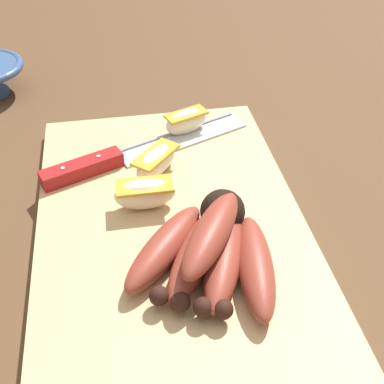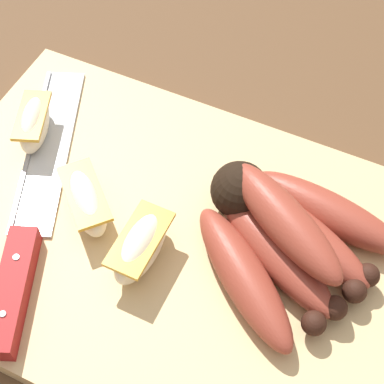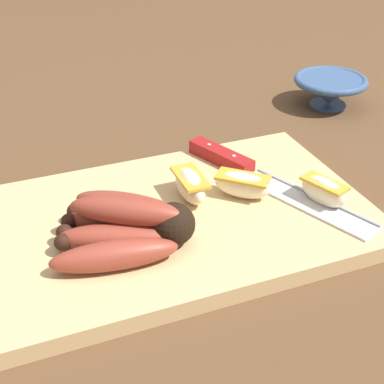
% 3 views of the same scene
% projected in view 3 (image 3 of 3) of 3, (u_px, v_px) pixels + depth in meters
% --- Properties ---
extents(ground_plane, '(6.00, 6.00, 0.00)m').
position_uv_depth(ground_plane, '(199.00, 232.00, 0.67)').
color(ground_plane, brown).
extents(cutting_board, '(0.44, 0.28, 0.02)m').
position_uv_depth(cutting_board, '(179.00, 220.00, 0.67)').
color(cutting_board, tan).
rests_on(cutting_board, ground_plane).
extents(banana_bunch, '(0.17, 0.16, 0.06)m').
position_uv_depth(banana_bunch, '(128.00, 226.00, 0.61)').
color(banana_bunch, black).
rests_on(banana_bunch, cutting_board).
extents(chefs_knife, '(0.13, 0.27, 0.02)m').
position_uv_depth(chefs_knife, '(249.00, 171.00, 0.74)').
color(chefs_knife, silver).
rests_on(chefs_knife, cutting_board).
extents(apple_wedge_near, '(0.03, 0.07, 0.04)m').
position_uv_depth(apple_wedge_near, '(190.00, 185.00, 0.68)').
color(apple_wedge_near, '#F4E5C1').
rests_on(apple_wedge_near, cutting_board).
extents(apple_wedge_middle, '(0.04, 0.06, 0.03)m').
position_uv_depth(apple_wedge_middle, '(324.00, 191.00, 0.67)').
color(apple_wedge_middle, '#F4E5C1').
rests_on(apple_wedge_middle, cutting_board).
extents(apple_wedge_far, '(0.07, 0.07, 0.03)m').
position_uv_depth(apple_wedge_far, '(242.00, 184.00, 0.69)').
color(apple_wedge_far, '#F4E5C1').
rests_on(apple_wedge_far, cutting_board).
extents(ceramic_bowl, '(0.12, 0.12, 0.05)m').
position_uv_depth(ceramic_bowl, '(330.00, 89.00, 0.96)').
color(ceramic_bowl, '#385684').
rests_on(ceramic_bowl, ground_plane).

